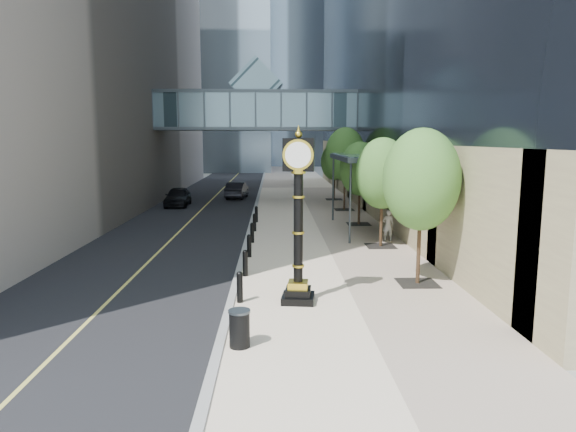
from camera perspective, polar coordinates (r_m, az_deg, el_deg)
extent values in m
plane|color=gray|center=(15.87, 4.36, -10.77)|extent=(320.00, 320.00, 0.00)
cube|color=black|center=(55.41, -7.19, 3.08)|extent=(8.00, 180.00, 0.02)
cube|color=beige|center=(55.20, 1.11, 3.15)|extent=(8.00, 180.00, 0.06)
cube|color=gray|center=(55.16, -3.05, 3.14)|extent=(0.25, 180.00, 0.07)
cube|color=#99AFC1|center=(137.69, -3.61, 19.98)|extent=(22.00, 22.00, 65.00)
cube|color=slate|center=(42.97, -3.53, 11.56)|extent=(17.00, 4.00, 3.00)
cube|color=#383F44|center=(42.92, -3.51, 9.63)|extent=(17.00, 4.20, 0.25)
cube|color=#383F44|center=(43.07, -3.55, 13.49)|extent=(17.00, 4.20, 0.25)
cube|color=slate|center=(43.14, -3.56, 14.35)|extent=(4.24, 3.00, 4.24)
cube|color=#383F44|center=(29.36, 8.46, 6.43)|extent=(3.00, 8.00, 0.25)
cube|color=slate|center=(29.35, 8.47, 6.72)|extent=(2.80, 7.80, 0.06)
cylinder|color=#383F44|center=(25.67, 6.93, 1.46)|extent=(0.12, 0.12, 4.20)
cylinder|color=#383F44|center=(32.96, 5.04, 3.06)|extent=(0.12, 0.12, 4.20)
cylinder|color=black|center=(16.62, -5.38, -8.04)|extent=(0.20, 0.20, 0.90)
cylinder|color=black|center=(19.70, -4.77, -5.38)|extent=(0.20, 0.20, 0.90)
cylinder|color=black|center=(22.82, -4.33, -3.44)|extent=(0.20, 0.20, 0.90)
cylinder|color=black|center=(25.95, -4.00, -1.97)|extent=(0.20, 0.20, 0.90)
cylinder|color=black|center=(29.10, -3.74, -0.82)|extent=(0.20, 0.20, 0.90)
cylinder|color=black|center=(32.26, -3.53, 0.11)|extent=(0.20, 0.20, 0.90)
cube|color=black|center=(19.34, 14.18, -7.23)|extent=(1.40, 1.40, 0.02)
cylinder|color=#3A2518|center=(19.00, 14.34, -2.96)|extent=(0.14, 0.14, 2.96)
ellipsoid|color=#396B27|center=(18.69, 14.60, 3.94)|extent=(2.72, 2.72, 3.62)
cube|color=black|center=(25.47, 10.23, -3.30)|extent=(1.40, 1.40, 0.02)
cylinder|color=#3A2518|center=(25.23, 10.32, -0.21)|extent=(0.14, 0.14, 2.80)
ellipsoid|color=#396B27|center=(24.99, 10.45, 4.69)|extent=(2.56, 2.56, 3.42)
cube|color=black|center=(31.75, 7.85, -0.90)|extent=(1.40, 1.40, 0.02)
cylinder|color=#3A2518|center=(31.56, 7.90, 1.48)|extent=(0.14, 0.14, 2.68)
ellipsoid|color=#396B27|center=(31.38, 7.98, 5.23)|extent=(2.45, 2.45, 3.27)
cube|color=black|center=(38.11, 6.26, 0.71)|extent=(1.40, 1.40, 0.02)
cylinder|color=#3A2518|center=(37.92, 6.30, 3.09)|extent=(0.14, 0.14, 3.20)
ellipsoid|color=#396B27|center=(37.77, 6.36, 6.83)|extent=(2.93, 2.93, 3.91)
cube|color=black|center=(44.50, 5.13, 1.86)|extent=(1.40, 1.40, 0.02)
cylinder|color=#3A2518|center=(44.37, 5.15, 3.47)|extent=(0.14, 0.14, 2.54)
ellipsoid|color=#396B27|center=(44.24, 5.18, 6.01)|extent=(2.33, 2.33, 3.11)
cube|color=black|center=(16.70, 1.13, -9.13)|extent=(1.14, 1.14, 0.23)
cube|color=black|center=(16.64, 1.13, -8.39)|extent=(0.88, 0.88, 0.23)
cube|color=gold|center=(16.57, 1.13, -7.64)|extent=(0.70, 0.70, 0.23)
cylinder|color=black|center=(16.15, 1.15, -1.25)|extent=(0.29, 0.29, 3.51)
cube|color=black|center=(15.92, 1.17, 6.82)|extent=(1.00, 0.46, 1.02)
cylinder|color=white|center=(16.12, 1.14, 6.84)|extent=(0.79, 0.14, 0.79)
cylinder|color=white|center=(15.72, 1.21, 6.80)|extent=(0.79, 0.14, 0.79)
sphere|color=gold|center=(15.91, 1.18, 9.06)|extent=(0.23, 0.23, 0.23)
cylinder|color=black|center=(13.24, -5.41, -12.45)|extent=(0.59, 0.59, 0.90)
imported|color=#A9A69B|center=(26.73, 11.05, -1.02)|extent=(0.59, 0.39, 1.62)
imported|color=black|center=(41.20, -12.14, 2.13)|extent=(1.87, 4.39, 1.48)
imported|color=black|center=(45.91, -5.70, 2.89)|extent=(1.90, 4.47, 1.43)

